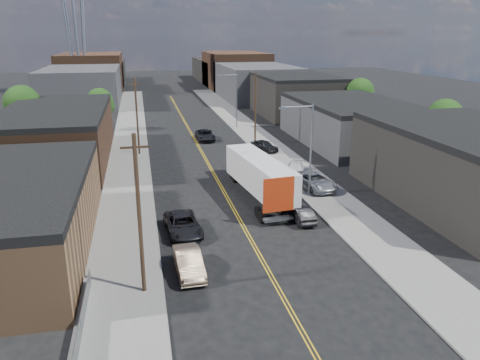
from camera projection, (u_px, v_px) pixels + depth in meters
name	position (u px, v px, depth m)	size (l,w,h in m)	color
ground	(189.00, 130.00, 77.14)	(260.00, 260.00, 0.00)	black
centerline	(201.00, 151.00, 63.15)	(0.32, 120.00, 0.01)	gold
sidewalk_left	(129.00, 155.00, 61.23)	(5.00, 140.00, 0.15)	slate
sidewalk_right	(269.00, 148.00, 65.03)	(5.00, 140.00, 0.15)	slate
warehouse_tan	(1.00, 215.00, 33.53)	(12.00, 22.00, 5.60)	brown
warehouse_brown	(57.00, 135.00, 57.63)	(12.00, 26.00, 6.60)	#462B1C
industrial_right_a	(473.00, 166.00, 43.16)	(14.00, 22.00, 7.10)	black
industrial_right_b	(351.00, 122.00, 67.56)	(14.00, 24.00, 6.10)	#343436
industrial_right_c	(294.00, 94.00, 91.59)	(14.00, 22.00, 7.60)	black
skyline_left_a	(83.00, 86.00, 104.58)	(16.00, 30.00, 8.00)	#343436
skyline_right_a	(256.00, 82.00, 112.58)	(16.00, 30.00, 8.00)	#343436
skyline_left_b	(92.00, 72.00, 127.59)	(16.00, 26.00, 10.00)	#462B1C
skyline_right_b	(235.00, 70.00, 135.59)	(16.00, 26.00, 10.00)	#462B1C
skyline_left_c	(98.00, 72.00, 146.69)	(16.00, 40.00, 7.00)	black
skyline_right_c	(223.00, 70.00, 154.69)	(16.00, 40.00, 7.00)	black
streetlight_near	(307.00, 143.00, 44.42)	(3.39, 0.25, 9.00)	gray
streetlight_far	(234.00, 96.00, 77.06)	(3.39, 0.25, 9.00)	gray
utility_pole_left_near	(139.00, 215.00, 27.32)	(1.60, 0.26, 10.00)	black
utility_pole_left_far	(137.00, 116.00, 59.96)	(1.60, 0.26, 10.00)	black
utility_pole_right	(255.00, 108.00, 66.04)	(1.60, 0.26, 10.00)	black
chainlink_fence	(75.00, 359.00, 21.95)	(0.05, 16.00, 1.22)	slate
tree_left_mid	(23.00, 106.00, 66.04)	(5.10, 5.04, 8.37)	black
tree_left_far	(100.00, 103.00, 74.84)	(4.35, 4.20, 6.97)	black
tree_right_near	(445.00, 119.00, 59.30)	(4.60, 4.48, 7.44)	black
tree_right_far	(360.00, 94.00, 81.59)	(4.85, 4.76, 7.91)	black
semi_truck	(256.00, 172.00, 45.51)	(4.14, 16.09, 4.14)	silver
car_left_b	(189.00, 262.00, 30.95)	(1.65, 4.73, 1.56)	#7D6752
car_left_c	(183.00, 225.00, 37.10)	(2.55, 5.53, 1.54)	black
car_right_oncoming	(301.00, 214.00, 39.59)	(1.40, 4.02, 1.32)	black
car_right_lot_a	(314.00, 181.00, 47.45)	(2.70, 5.85, 1.63)	#ACAFB1
car_right_lot_b	(295.00, 169.00, 52.06)	(1.89, 4.66, 1.35)	silver
car_right_lot_c	(264.00, 146.00, 62.52)	(1.75, 4.36, 1.48)	black
car_ahead_truck	(205.00, 135.00, 69.60)	(2.55, 5.53, 1.54)	black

